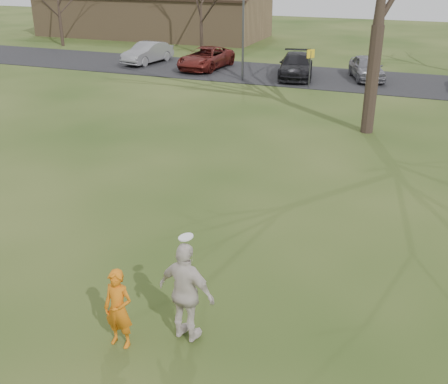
{
  "coord_description": "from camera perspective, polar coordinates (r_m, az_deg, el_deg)",
  "views": [
    {
      "loc": [
        4.12,
        -6.68,
        6.52
      ],
      "look_at": [
        0.0,
        4.0,
        1.5
      ],
      "focal_mm": 42.89,
      "sensor_mm": 36.0,
      "label": 1
    }
  ],
  "objects": [
    {
      "name": "car_2",
      "position": [
        34.93,
        -1.95,
        14.08
      ],
      "size": [
        2.53,
        4.92,
        1.33
      ],
      "primitive_type": "imported",
      "rotation": [
        0.0,
        0.0,
        -0.07
      ],
      "color": "maroon",
      "rests_on": "parking_strip"
    },
    {
      "name": "car_1",
      "position": [
        37.2,
        -8.16,
        14.48
      ],
      "size": [
        2.05,
        4.3,
        1.36
      ],
      "primitive_type": "imported",
      "rotation": [
        0.0,
        0.0,
        -0.15
      ],
      "color": "gray",
      "rests_on": "parking_strip"
    },
    {
      "name": "sign_yellow",
      "position": [
        29.76,
        9.18,
        13.58
      ],
      "size": [
        0.35,
        0.35,
        2.08
      ],
      "color": "#47474C",
      "rests_on": "ground"
    },
    {
      "name": "building",
      "position": [
        50.98,
        -7.62,
        18.32
      ],
      "size": [
        20.6,
        8.5,
        5.14
      ],
      "color": "#8C6D4C",
      "rests_on": "ground"
    },
    {
      "name": "parking_strip",
      "position": [
        32.6,
        13.69,
        11.52
      ],
      "size": [
        62.0,
        6.5,
        0.04
      ],
      "primitive_type": "cube",
      "color": "black",
      "rests_on": "ground"
    },
    {
      "name": "small_tree_row",
      "position": [
        36.83,
        22.61,
        17.9
      ],
      "size": [
        55.0,
        5.9,
        8.5
      ],
      "color": "#352821",
      "rests_on": "ground"
    },
    {
      "name": "player_defender",
      "position": [
        9.95,
        -11.19,
        -12.12
      ],
      "size": [
        0.57,
        0.38,
        1.55
      ],
      "primitive_type": "imported",
      "rotation": [
        0.0,
        0.0,
        -0.02
      ],
      "color": "orange",
      "rests_on": "ground"
    },
    {
      "name": "lamp_post",
      "position": [
        30.99,
        2.08,
        18.94
      ],
      "size": [
        0.34,
        0.34,
        6.27
      ],
      "color": "#47474C",
      "rests_on": "ground"
    },
    {
      "name": "catching_play",
      "position": [
        9.74,
        -4.03,
        -10.64
      ],
      "size": [
        1.21,
        0.66,
        2.04
      ],
      "color": "beige",
      "rests_on": "ground"
    },
    {
      "name": "ground",
      "position": [
        10.2,
        -8.46,
        -16.35
      ],
      "size": [
        120.0,
        120.0,
        0.0
      ],
      "primitive_type": "plane",
      "color": "#1E380F",
      "rests_on": "ground"
    },
    {
      "name": "car_3",
      "position": [
        32.55,
        7.68,
        13.22
      ],
      "size": [
        2.81,
        4.98,
        1.36
      ],
      "primitive_type": "imported",
      "rotation": [
        0.0,
        0.0,
        0.2
      ],
      "color": "black",
      "rests_on": "parking_strip"
    },
    {
      "name": "car_4",
      "position": [
        32.78,
        14.97,
        12.69
      ],
      "size": [
        2.8,
        4.23,
        1.34
      ],
      "primitive_type": "imported",
      "rotation": [
        0.0,
        0.0,
        0.34
      ],
      "color": "slate",
      "rests_on": "parking_strip"
    }
  ]
}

